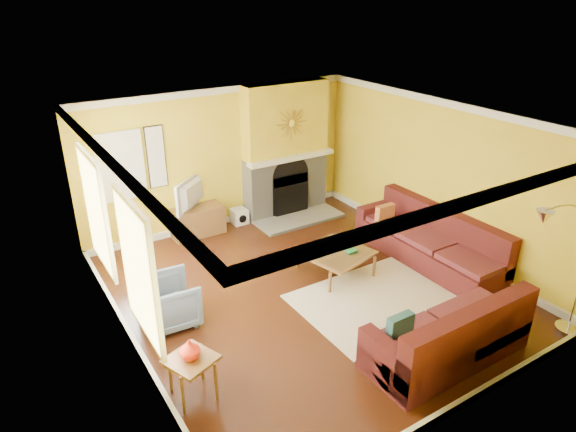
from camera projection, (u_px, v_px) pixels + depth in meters
floor at (307, 291)px, 8.10m from camera, size 5.50×6.00×0.02m
ceiling at (310, 121)px, 6.97m from camera, size 5.50×6.00×0.02m
wall_back at (220, 158)px, 9.85m from camera, size 5.50×0.02×2.70m
wall_front at (475, 314)px, 5.22m from camera, size 5.50×0.02×2.70m
wall_left at (120, 262)px, 6.19m from camera, size 0.02×6.00×2.70m
wall_right at (440, 178)px, 8.88m from camera, size 0.02×6.00×2.70m
baseboard at (307, 287)px, 8.07m from camera, size 5.50×6.00×0.12m
crown_molding at (310, 126)px, 7.00m from camera, size 5.50×6.00×0.12m
window_left_near at (95, 213)px, 7.15m from camera, size 0.06×1.22×1.72m
window_left_far at (137, 272)px, 5.69m from camera, size 0.06×1.22×1.72m
window_back at (120, 166)px, 8.81m from camera, size 0.82×0.06×1.22m
wall_art at (156, 157)px, 9.11m from camera, size 0.34×0.04×1.14m
fireplace at (285, 150)px, 10.35m from camera, size 1.80×0.40×2.70m
mantel at (292, 158)px, 10.20m from camera, size 1.92×0.22×0.08m
hearth at (300, 219)px, 10.47m from camera, size 1.80×0.70×0.06m
sunburst at (292, 123)px, 9.92m from camera, size 0.70×0.04×0.70m
rug at (378, 300)px, 7.82m from camera, size 2.40×1.80×0.02m
sectional_sofa at (398, 268)px, 7.83m from camera, size 3.24×3.78×0.90m
coffee_table at (336, 262)px, 8.51m from camera, size 1.21×1.21×0.40m
media_console at (197, 221)px, 9.79m from camera, size 1.00×0.45×0.55m
tv at (195, 194)px, 9.55m from camera, size 0.87×0.76×0.59m
subwoofer at (239, 216)px, 10.30m from camera, size 0.30×0.30×0.30m
armchair at (169, 302)px, 7.17m from camera, size 0.83×0.80×0.71m
side_table at (193, 377)px, 5.91m from camera, size 0.65×0.65×0.55m
vase at (190, 349)px, 5.74m from camera, size 0.29×0.29×0.25m
book at (325, 251)px, 8.43m from camera, size 0.29×0.33×0.03m
arc_lamp at (560, 276)px, 6.43m from camera, size 1.35×0.36×2.12m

